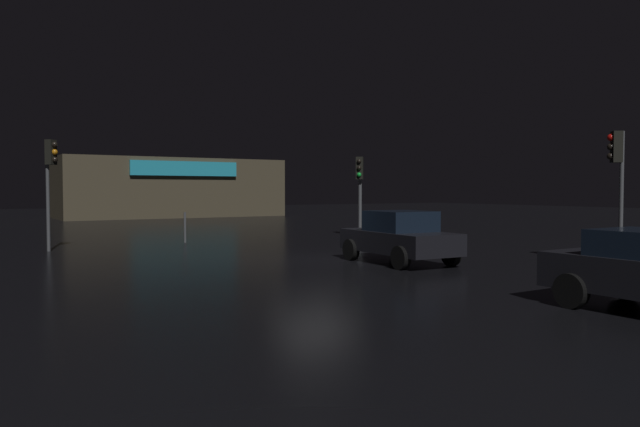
{
  "coord_description": "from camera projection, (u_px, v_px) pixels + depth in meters",
  "views": [
    {
      "loc": [
        -9.63,
        -15.96,
        2.17
      ],
      "look_at": [
        1.39,
        2.01,
        1.34
      ],
      "focal_mm": 33.91,
      "sensor_mm": 36.0,
      "label": 1
    }
  ],
  "objects": [
    {
      "name": "traffic_signal_cross_left",
      "position": [
        360.0,
        181.0,
        27.74
      ],
      "size": [
        0.42,
        0.42,
        3.68
      ],
      "color": "#595B60",
      "rests_on": "ground"
    },
    {
      "name": "ground_plane",
      "position": [
        316.0,
        260.0,
        18.71
      ],
      "size": [
        120.0,
        120.0,
        0.0
      ],
      "primitive_type": "plane",
      "color": "black"
    },
    {
      "name": "bollard_kerb_a",
      "position": [
        185.0,
        227.0,
        24.76
      ],
      "size": [
        0.09,
        0.09,
        1.25
      ],
      "primitive_type": "cylinder",
      "color": "#595B60",
      "rests_on": "ground"
    },
    {
      "name": "traffic_signal_opposite",
      "position": [
        50.0,
        168.0,
        21.17
      ],
      "size": [
        0.42,
        0.42,
        3.93
      ],
      "color": "#595B60",
      "rests_on": "ground"
    },
    {
      "name": "traffic_signal_main",
      "position": [
        617.0,
        164.0,
        17.4
      ],
      "size": [
        0.43,
        0.41,
        3.86
      ],
      "color": "#595B60",
      "rests_on": "ground"
    },
    {
      "name": "car_far",
      "position": [
        399.0,
        237.0,
        17.89
      ],
      "size": [
        2.14,
        3.94,
        1.55
      ],
      "color": "black",
      "rests_on": "ground"
    },
    {
      "name": "store_building",
      "position": [
        170.0,
        188.0,
        49.14
      ],
      "size": [
        17.29,
        7.71,
        4.64
      ],
      "color": "brown",
      "rests_on": "ground"
    }
  ]
}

